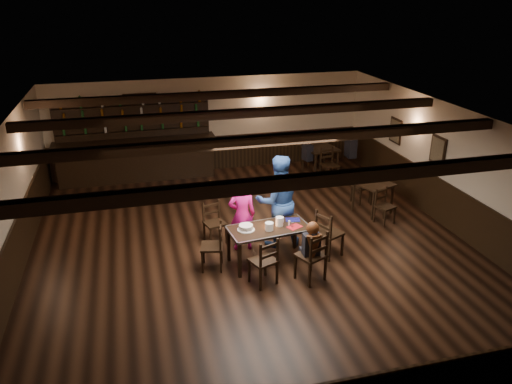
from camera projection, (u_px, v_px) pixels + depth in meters
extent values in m
plane|color=black|center=(252.00, 247.00, 10.39)|extent=(10.00, 10.00, 0.00)
cube|color=beige|center=(210.00, 125.00, 14.35)|extent=(9.00, 0.02, 2.70)
cube|color=beige|center=(365.00, 353.00, 5.40)|extent=(9.00, 0.02, 2.70)
cube|color=beige|center=(6.00, 211.00, 8.83)|extent=(0.02, 10.00, 2.70)
cube|color=beige|center=(451.00, 168.00, 10.92)|extent=(0.02, 10.00, 2.70)
cube|color=silver|center=(252.00, 120.00, 9.36)|extent=(9.00, 10.00, 0.02)
cube|color=black|center=(211.00, 153.00, 14.65)|extent=(9.00, 0.04, 1.00)
cube|color=black|center=(17.00, 253.00, 9.16)|extent=(0.04, 10.00, 1.00)
cube|color=black|center=(444.00, 203.00, 11.24)|extent=(0.04, 10.00, 1.00)
cube|color=black|center=(141.00, 112.00, 13.69)|extent=(0.90, 0.03, 1.00)
cube|color=black|center=(141.00, 112.00, 13.67)|extent=(0.80, 0.02, 0.90)
cube|color=black|center=(438.00, 150.00, 11.27)|extent=(0.03, 0.55, 0.65)
cube|color=#72664C|center=(437.00, 150.00, 11.26)|extent=(0.02, 0.45, 0.55)
cube|color=black|center=(396.00, 131.00, 12.99)|extent=(0.03, 0.55, 0.65)
cube|color=#72664C|center=(395.00, 131.00, 12.98)|extent=(0.02, 0.45, 0.55)
cube|color=black|center=(306.00, 181.00, 6.72)|extent=(8.90, 0.18, 0.18)
cube|color=black|center=(266.00, 140.00, 8.51)|extent=(8.90, 0.18, 0.18)
cube|color=black|center=(240.00, 113.00, 10.30)|extent=(8.90, 0.18, 0.18)
cube|color=black|center=(222.00, 95.00, 12.09)|extent=(8.90, 0.18, 0.18)
cube|color=black|center=(240.00, 260.00, 9.18)|extent=(0.07, 0.07, 0.71)
cube|color=black|center=(228.00, 245.00, 9.75)|extent=(0.07, 0.07, 0.71)
cube|color=black|center=(309.00, 247.00, 9.66)|extent=(0.07, 0.07, 0.71)
cube|color=black|center=(295.00, 233.00, 10.22)|extent=(0.07, 0.07, 0.71)
cube|color=black|center=(269.00, 229.00, 9.56)|extent=(1.63, 0.95, 0.04)
cube|color=#A5A8AD|center=(262.00, 221.00, 9.88)|extent=(1.55, 0.21, 0.04)
cube|color=#A5A8AD|center=(277.00, 237.00, 9.24)|extent=(1.55, 0.21, 0.04)
cube|color=#A5A8AD|center=(305.00, 222.00, 9.81)|extent=(0.12, 0.78, 0.04)
cube|color=#A5A8AD|center=(231.00, 235.00, 9.30)|extent=(0.12, 0.78, 0.04)
cube|color=black|center=(265.00, 265.00, 9.29)|extent=(0.05, 0.05, 0.44)
cube|color=black|center=(277.00, 273.00, 9.02)|extent=(0.05, 0.05, 0.44)
cube|color=black|center=(249.00, 271.00, 9.08)|extent=(0.05, 0.05, 0.44)
cube|color=black|center=(261.00, 280.00, 8.82)|extent=(0.05, 0.05, 0.44)
cube|color=black|center=(263.00, 261.00, 8.96)|extent=(0.55, 0.54, 0.04)
cube|color=black|center=(269.00, 253.00, 8.74)|extent=(0.42, 0.19, 0.46)
cube|color=black|center=(269.00, 256.00, 8.76)|extent=(0.36, 0.16, 0.05)
cube|color=black|center=(269.00, 246.00, 8.69)|extent=(0.36, 0.16, 0.05)
cube|color=black|center=(311.00, 260.00, 9.42)|extent=(0.05, 0.05, 0.48)
cube|color=black|center=(325.00, 268.00, 9.14)|extent=(0.05, 0.05, 0.48)
cube|color=black|center=(295.00, 267.00, 9.19)|extent=(0.05, 0.05, 0.48)
cube|color=black|center=(310.00, 276.00, 8.91)|extent=(0.05, 0.05, 0.48)
cube|color=black|center=(311.00, 255.00, 9.07)|extent=(0.60, 0.59, 0.04)
cube|color=black|center=(319.00, 247.00, 8.83)|extent=(0.44, 0.22, 0.50)
cube|color=black|center=(319.00, 250.00, 8.85)|extent=(0.38, 0.19, 0.06)
cube|color=black|center=(319.00, 240.00, 8.78)|extent=(0.38, 0.19, 0.06)
cube|color=black|center=(204.00, 253.00, 9.71)|extent=(0.04, 0.04, 0.44)
cube|color=black|center=(222.00, 253.00, 9.72)|extent=(0.04, 0.04, 0.44)
cube|color=black|center=(202.00, 263.00, 9.37)|extent=(0.04, 0.04, 0.44)
cube|color=black|center=(221.00, 262.00, 9.38)|extent=(0.04, 0.04, 0.44)
cube|color=black|center=(212.00, 246.00, 9.45)|extent=(0.50, 0.51, 0.04)
cube|color=black|center=(221.00, 236.00, 9.37)|extent=(0.13, 0.43, 0.46)
cube|color=black|center=(221.00, 238.00, 9.39)|extent=(0.11, 0.37, 0.05)
cube|color=black|center=(220.00, 229.00, 9.32)|extent=(0.11, 0.37, 0.05)
cube|color=black|center=(342.00, 245.00, 9.97)|extent=(0.05, 0.05, 0.47)
cube|color=black|center=(329.00, 251.00, 9.75)|extent=(0.05, 0.05, 0.47)
cube|color=black|center=(328.00, 238.00, 10.25)|extent=(0.05, 0.05, 0.47)
cube|color=black|center=(315.00, 244.00, 10.03)|extent=(0.05, 0.05, 0.47)
cube|color=black|center=(329.00, 233.00, 9.90)|extent=(0.59, 0.60, 0.04)
cube|color=black|center=(323.00, 224.00, 9.70)|extent=(0.23, 0.44, 0.50)
cube|color=black|center=(323.00, 227.00, 9.72)|extent=(0.19, 0.37, 0.06)
cube|color=black|center=(324.00, 217.00, 9.64)|extent=(0.19, 0.37, 0.06)
cube|color=black|center=(211.00, 238.00, 10.30)|extent=(0.04, 0.04, 0.42)
cube|color=black|center=(204.00, 232.00, 10.57)|extent=(0.04, 0.04, 0.42)
cube|color=black|center=(226.00, 234.00, 10.46)|extent=(0.04, 0.04, 0.42)
cube|color=black|center=(219.00, 228.00, 10.73)|extent=(0.04, 0.04, 0.42)
cube|color=black|center=(215.00, 223.00, 10.43)|extent=(0.50, 0.48, 0.04)
cube|color=black|center=(211.00, 211.00, 10.48)|extent=(0.41, 0.14, 0.44)
cube|color=black|center=(211.00, 213.00, 10.49)|extent=(0.35, 0.11, 0.05)
cube|color=black|center=(211.00, 205.00, 10.43)|extent=(0.35, 0.11, 0.05)
imported|color=#FA1B95|center=(242.00, 215.00, 10.06)|extent=(0.59, 0.42, 1.52)
imported|color=navy|center=(278.00, 201.00, 10.18)|extent=(0.98, 0.77, 1.95)
cube|color=black|center=(309.00, 252.00, 9.16)|extent=(0.29, 0.29, 0.12)
cube|color=black|center=(311.00, 245.00, 8.98)|extent=(0.31, 0.18, 0.43)
cylinder|color=black|center=(312.00, 235.00, 8.91)|extent=(0.09, 0.31, 0.31)
sphere|color=#D8A384|center=(312.00, 228.00, 8.85)|extent=(0.19, 0.19, 0.19)
sphere|color=#371B0C|center=(313.00, 228.00, 8.83)|extent=(0.23, 0.23, 0.23)
cone|color=#371B0C|center=(314.00, 249.00, 8.88)|extent=(0.18, 0.18, 0.54)
cylinder|color=white|center=(246.00, 229.00, 9.46)|extent=(0.34, 0.34, 0.01)
cylinder|color=white|center=(246.00, 227.00, 9.44)|extent=(0.27, 0.27, 0.09)
cylinder|color=silver|center=(246.00, 228.00, 9.44)|extent=(0.29, 0.29, 0.04)
cylinder|color=white|center=(269.00, 226.00, 9.43)|extent=(0.16, 0.16, 0.15)
cylinder|color=white|center=(279.00, 221.00, 9.60)|extent=(0.15, 0.15, 0.17)
cylinder|color=#A5A8AD|center=(267.00, 225.00, 9.60)|extent=(0.04, 0.04, 0.03)
sphere|color=orange|center=(267.00, 224.00, 9.59)|extent=(0.03, 0.03, 0.03)
cylinder|color=silver|center=(289.00, 223.00, 9.62)|extent=(0.04, 0.04, 0.10)
cylinder|color=#A5A8AD|center=(292.00, 225.00, 9.57)|extent=(0.04, 0.04, 0.09)
cylinder|color=silver|center=(282.00, 220.00, 9.75)|extent=(0.07, 0.07, 0.11)
cube|color=maroon|center=(295.00, 227.00, 9.58)|extent=(0.33, 0.29, 0.00)
cube|color=#0E0F4A|center=(293.00, 220.00, 9.87)|extent=(0.32, 0.26, 0.00)
cube|color=black|center=(137.00, 161.00, 13.85)|extent=(4.18, 0.60, 1.10)
cube|color=black|center=(135.00, 141.00, 13.63)|extent=(4.38, 0.70, 0.05)
cube|color=black|center=(135.00, 139.00, 13.88)|extent=(4.18, 0.10, 2.20)
cube|color=black|center=(134.00, 131.00, 13.69)|extent=(4.08, 0.22, 0.03)
cube|color=black|center=(133.00, 119.00, 13.56)|extent=(4.08, 0.22, 0.03)
cube|color=black|center=(132.00, 106.00, 13.43)|extent=(4.08, 0.22, 0.03)
cube|color=black|center=(374.00, 184.00, 11.74)|extent=(0.98, 0.98, 0.04)
cube|color=black|center=(373.00, 206.00, 11.47)|extent=(0.05, 0.05, 0.71)
cube|color=black|center=(353.00, 197.00, 11.95)|extent=(0.05, 0.05, 0.71)
cube|color=black|center=(392.00, 200.00, 11.80)|extent=(0.05, 0.05, 0.71)
cube|color=black|center=(372.00, 191.00, 12.29)|extent=(0.05, 0.05, 0.71)
cube|color=black|center=(320.00, 149.00, 14.29)|extent=(1.00, 1.00, 0.04)
cube|color=black|center=(315.00, 166.00, 13.99)|extent=(0.05, 0.05, 0.71)
cube|color=black|center=(303.00, 159.00, 14.61)|extent=(0.05, 0.05, 0.71)
cube|color=black|center=(337.00, 163.00, 14.26)|extent=(0.05, 0.05, 0.71)
cube|color=black|center=(324.00, 156.00, 14.87)|extent=(0.05, 0.05, 0.71)
cube|color=black|center=(307.00, 152.00, 14.07)|extent=(0.24, 0.35, 0.47)
sphere|color=#D8A384|center=(308.00, 141.00, 13.95)|extent=(0.18, 0.18, 0.18)
sphere|color=black|center=(308.00, 140.00, 13.94)|extent=(0.19, 0.19, 0.19)
cube|color=black|center=(351.00, 148.00, 14.31)|extent=(0.23, 0.38, 0.55)
sphere|color=#D8A384|center=(352.00, 135.00, 14.17)|extent=(0.21, 0.21, 0.21)
sphere|color=black|center=(352.00, 134.00, 14.16)|extent=(0.22, 0.22, 0.22)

